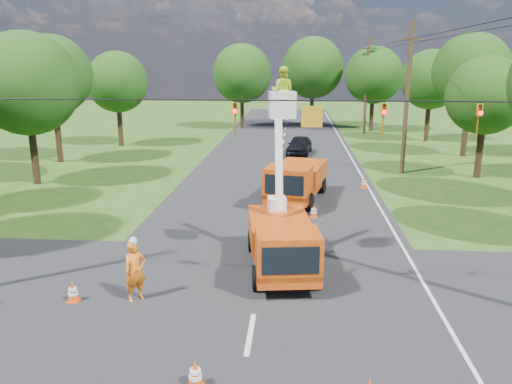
# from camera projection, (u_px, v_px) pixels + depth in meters

# --- Properties ---
(ground) EXTENTS (140.00, 140.00, 0.00)m
(ground) POSITION_uv_depth(u_px,v_px,m) (277.00, 177.00, 33.13)
(ground) COLOR #275018
(ground) RESTS_ON ground
(road_main) EXTENTS (12.00, 100.00, 0.06)m
(road_main) POSITION_uv_depth(u_px,v_px,m) (277.00, 177.00, 33.13)
(road_main) COLOR black
(road_main) RESTS_ON ground
(road_cross) EXTENTS (56.00, 10.00, 0.07)m
(road_cross) POSITION_uv_depth(u_px,v_px,m) (256.00, 302.00, 15.76)
(road_cross) COLOR black
(road_cross) RESTS_ON ground
(edge_line) EXTENTS (0.12, 90.00, 0.02)m
(edge_line) POSITION_uv_depth(u_px,v_px,m) (363.00, 178.00, 32.70)
(edge_line) COLOR silver
(edge_line) RESTS_ON ground
(bucket_truck) EXTENTS (2.83, 5.85, 7.22)m
(bucket_truck) POSITION_uv_depth(u_px,v_px,m) (282.00, 230.00, 17.85)
(bucket_truck) COLOR #CA560E
(bucket_truck) RESTS_ON ground
(second_truck) EXTENTS (3.49, 6.44, 2.29)m
(second_truck) POSITION_uv_depth(u_px,v_px,m) (296.00, 180.00, 26.97)
(second_truck) COLOR #CA560E
(second_truck) RESTS_ON ground
(ground_worker) EXTENTS (0.85, 0.84, 1.98)m
(ground_worker) POSITION_uv_depth(u_px,v_px,m) (135.00, 271.00, 15.65)
(ground_worker) COLOR #FF6015
(ground_worker) RESTS_ON ground
(distant_car) EXTENTS (2.39, 4.63, 1.50)m
(distant_car) POSITION_uv_depth(u_px,v_px,m) (299.00, 145.00, 41.06)
(distant_car) COLOR black
(distant_car) RESTS_ON ground
(traffic_cone_0) EXTENTS (0.38, 0.38, 0.71)m
(traffic_cone_0) POSITION_uv_depth(u_px,v_px,m) (195.00, 374.00, 11.52)
(traffic_cone_0) COLOR #EA450C
(traffic_cone_0) RESTS_ON ground
(traffic_cone_2) EXTENTS (0.38, 0.38, 0.71)m
(traffic_cone_2) POSITION_uv_depth(u_px,v_px,m) (282.00, 232.00, 21.18)
(traffic_cone_2) COLOR #EA450C
(traffic_cone_2) RESTS_ON ground
(traffic_cone_3) EXTENTS (0.38, 0.38, 0.71)m
(traffic_cone_3) POSITION_uv_depth(u_px,v_px,m) (314.00, 211.00, 24.25)
(traffic_cone_3) COLOR #EA450C
(traffic_cone_3) RESTS_ON ground
(traffic_cone_4) EXTENTS (0.38, 0.38, 0.71)m
(traffic_cone_4) POSITION_uv_depth(u_px,v_px,m) (73.00, 292.00, 15.68)
(traffic_cone_4) COLOR #EA450C
(traffic_cone_4) RESTS_ON ground
(traffic_cone_7) EXTENTS (0.38, 0.38, 0.71)m
(traffic_cone_7) POSITION_uv_depth(u_px,v_px,m) (364.00, 182.00, 30.01)
(traffic_cone_7) COLOR #EA450C
(traffic_cone_7) RESTS_ON ground
(pole_right_mid) EXTENTS (1.80, 0.30, 10.00)m
(pole_right_mid) POSITION_uv_depth(u_px,v_px,m) (407.00, 98.00, 33.13)
(pole_right_mid) COLOR #4C3823
(pole_right_mid) RESTS_ON ground
(pole_right_far) EXTENTS (1.80, 0.30, 10.00)m
(pole_right_far) POSITION_uv_depth(u_px,v_px,m) (366.00, 85.00, 52.43)
(pole_right_far) COLOR #4C3823
(pole_right_far) RESTS_ON ground
(signal_span) EXTENTS (18.00, 0.29, 1.07)m
(signal_span) POSITION_uv_depth(u_px,v_px,m) (334.00, 116.00, 14.11)
(signal_span) COLOR black
(signal_span) RESTS_ON ground
(tree_left_d) EXTENTS (6.20, 6.20, 9.24)m
(tree_left_d) POSITION_uv_depth(u_px,v_px,m) (26.00, 84.00, 29.85)
(tree_left_d) COLOR #382616
(tree_left_d) RESTS_ON ground
(tree_left_e) EXTENTS (5.80, 5.80, 9.41)m
(tree_left_e) POSITION_uv_depth(u_px,v_px,m) (52.00, 75.00, 36.65)
(tree_left_e) COLOR #382616
(tree_left_e) RESTS_ON ground
(tree_left_f) EXTENTS (5.40, 5.40, 8.40)m
(tree_left_f) POSITION_uv_depth(u_px,v_px,m) (117.00, 82.00, 44.42)
(tree_left_f) COLOR #382616
(tree_left_f) RESTS_ON ground
(tree_right_c) EXTENTS (5.00, 5.00, 7.83)m
(tree_right_c) POSITION_uv_depth(u_px,v_px,m) (486.00, 96.00, 31.76)
(tree_right_c) COLOR #382616
(tree_right_c) RESTS_ON ground
(tree_right_d) EXTENTS (6.00, 6.00, 9.70)m
(tree_right_d) POSITION_uv_depth(u_px,v_px,m) (471.00, 72.00, 39.01)
(tree_right_d) COLOR #382616
(tree_right_d) RESTS_ON ground
(tree_right_e) EXTENTS (5.60, 5.60, 8.63)m
(tree_right_e) POSITION_uv_depth(u_px,v_px,m) (431.00, 80.00, 47.03)
(tree_right_e) COLOR #382616
(tree_right_e) RESTS_ON ground
(tree_far_a) EXTENTS (6.60, 6.60, 9.50)m
(tree_far_a) POSITION_uv_depth(u_px,v_px,m) (242.00, 74.00, 56.09)
(tree_far_a) COLOR #382616
(tree_far_a) RESTS_ON ground
(tree_far_b) EXTENTS (7.00, 7.00, 10.32)m
(tree_far_b) POSITION_uv_depth(u_px,v_px,m) (313.00, 68.00, 57.25)
(tree_far_b) COLOR #382616
(tree_far_b) RESTS_ON ground
(tree_far_c) EXTENTS (6.20, 6.20, 9.18)m
(tree_far_c) POSITION_uv_depth(u_px,v_px,m) (374.00, 75.00, 54.05)
(tree_far_c) COLOR #382616
(tree_far_c) RESTS_ON ground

